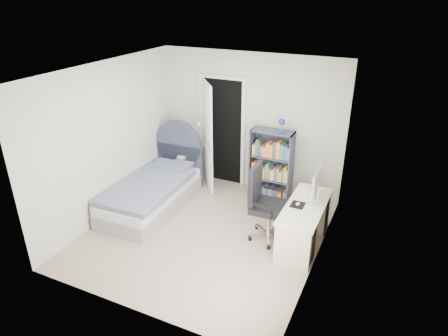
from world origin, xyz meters
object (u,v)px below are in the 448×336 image
at_px(nightstand, 185,165).
at_px(office_chair, 264,200).
at_px(floor_lamp, 199,161).
at_px(desk, 304,222).
at_px(bed, 154,190).
at_px(bookcase, 272,168).

bearing_deg(nightstand, office_chair, -28.20).
distance_m(floor_lamp, office_chair, 1.96).
distance_m(nightstand, desk, 2.72).
distance_m(bed, desk, 2.64).
distance_m(bed, bookcase, 2.08).
relative_size(nightstand, bookcase, 0.39).
bearing_deg(desk, bookcase, 129.58).
relative_size(bed, nightstand, 3.51).
xyz_separation_m(nightstand, floor_lamp, (0.29, 0.01, 0.14)).
distance_m(nightstand, floor_lamp, 0.33).
bearing_deg(bookcase, nightstand, -175.97).
relative_size(bed, office_chair, 1.79).
bearing_deg(floor_lamp, nightstand, -177.76).
bearing_deg(bookcase, bed, -149.24).
bearing_deg(floor_lamp, bed, -112.04).
xyz_separation_m(floor_lamp, office_chair, (1.65, -1.06, 0.11)).
distance_m(floor_lamp, bookcase, 1.39).
height_order(floor_lamp, desk, floor_lamp).
bearing_deg(floor_lamp, bookcase, 4.42).
height_order(desk, office_chair, office_chair).
distance_m(bed, nightstand, 0.94).
relative_size(floor_lamp, desk, 0.98).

